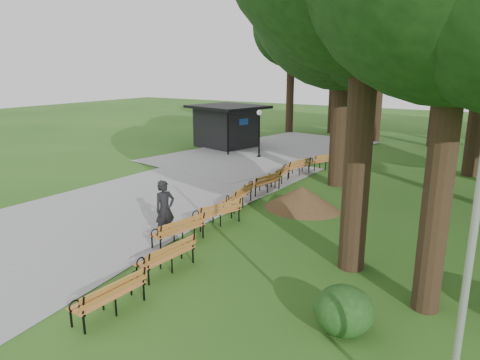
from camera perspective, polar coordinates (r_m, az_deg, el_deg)
The scene contains 17 objects.
ground at distance 14.98m, azimuth -5.46°, elevation -6.44°, with size 100.00×100.00×0.00m, color #265217.
path at distance 19.60m, azimuth -9.45°, elevation -1.44°, with size 12.00×38.00×0.06m, color gray.
person at distance 14.13m, azimuth -9.73°, elevation -3.81°, with size 0.69×0.45×1.90m, color black.
kiosk at distance 30.27m, azimuth -1.84°, elevation 7.02°, with size 4.57×3.97×2.86m, color black, non-canonical shape.
lamp_post at distance 26.48m, azimuth 2.51°, elevation 7.40°, with size 0.32×0.32×2.88m.
dirt_mound at distance 17.08m, azimuth 8.06°, elevation -2.29°, with size 2.54×2.54×0.90m, color #47301C.
metal_pole at distance 6.31m, azimuth 27.84°, elevation -7.83°, with size 0.10×0.10×6.21m, color #9EA0A3.
bench_0 at distance 10.42m, azimuth -16.69°, elevation -14.13°, with size 1.90×0.64×0.88m, color #B26629, non-canonical shape.
bench_1 at distance 12.05m, azimuth -9.62°, elevation -9.68°, with size 1.90×0.64×0.88m, color #B26629, non-canonical shape.
bench_2 at distance 13.80m, azimuth -8.05°, elevation -6.43°, with size 1.90×0.64×0.88m, color #B26629, non-canonical shape.
bench_3 at distance 15.24m, azimuth -3.07°, elevation -4.27°, with size 1.90×0.64×0.88m, color #B26629, non-canonical shape.
bench_4 at distance 17.18m, azimuth -0.31°, elevation -2.08°, with size 1.90×0.64×0.88m, color #B26629, non-canonical shape.
bench_5 at distance 19.14m, azimuth 3.09°, elevation -0.38°, with size 1.90×0.64×0.88m, color #B26629, non-canonical shape.
bench_6 at distance 20.57m, azimuth 4.89°, elevation 0.64°, with size 1.90×0.64×0.88m, color #B26629, non-canonical shape.
bench_7 at distance 22.38m, azimuth 7.27°, elevation 1.70°, with size 1.90×0.64×0.88m, color #B26629, non-canonical shape.
bench_8 at distance 24.08m, azimuth 10.71°, elevation 2.46°, with size 1.90×0.64×0.88m, color #B26629, non-canonical shape.
shrub_2 at distance 9.82m, azimuth 13.13°, elevation -18.79°, with size 1.22×1.22×1.03m, color #193D14.
Camera 1 is at (8.59, -11.07, 5.31)m, focal length 32.86 mm.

